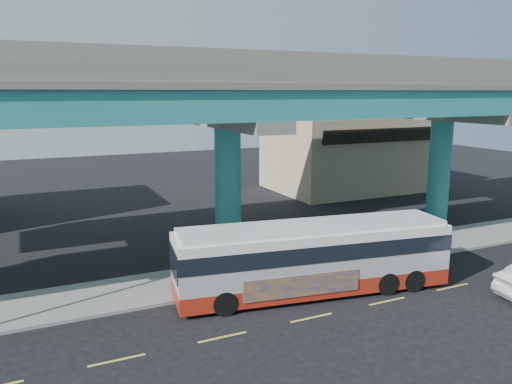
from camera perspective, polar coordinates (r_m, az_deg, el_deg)
name	(u,v)px	position (r m, az deg, el deg)	size (l,w,h in m)	color
ground	(308,315)	(21.95, 5.94, -13.81)	(120.00, 120.00, 0.00)	black
sidewalk	(254,272)	(26.40, -0.26, -9.11)	(70.00, 4.00, 0.15)	gray
lane_markings	(311,318)	(21.71, 6.36, -14.09)	(58.00, 0.12, 0.01)	#D8C64C
viaduct	(226,95)	(28.05, -3.42, 10.99)	(52.00, 12.40, 11.70)	teal
building_beige	(347,153)	(49.33, 10.31, 4.43)	(14.00, 10.23, 7.00)	tan
transit_bus	(314,255)	(23.59, 6.61, -7.20)	(13.26, 4.68, 3.34)	maroon
stop_sign	(297,237)	(25.45, 4.76, -5.13)	(0.81, 0.13, 2.70)	gray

